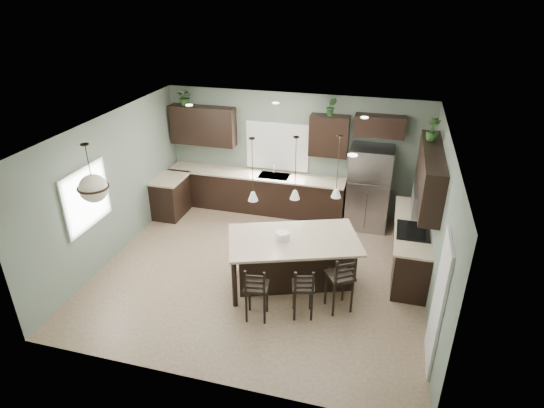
{
  "coord_description": "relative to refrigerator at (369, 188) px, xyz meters",
  "views": [
    {
      "loc": [
        2.07,
        -6.91,
        5.02
      ],
      "look_at": [
        0.1,
        0.4,
        1.25
      ],
      "focal_mm": 30.0,
      "sensor_mm": 36.0,
      "label": 1
    }
  ],
  "objects": [
    {
      "name": "plant_back_right",
      "position": [
        -0.95,
        0.22,
        1.67
      ],
      "size": [
        0.22,
        0.18,
        0.39
      ],
      "primitive_type": "imported",
      "rotation": [
        0.0,
        0.0,
        0.05
      ],
      "color": "#254F22",
      "rests_on": "back_upper_right"
    },
    {
      "name": "pendant_right",
      "position": [
        -0.45,
        -2.28,
        1.32
      ],
      "size": [
        0.17,
        0.17,
        1.1
      ],
      "primitive_type": null,
      "color": "white",
      "rests_on": "room_shell"
    },
    {
      "name": "bar_stool_left",
      "position": [
        -1.46,
        -3.61,
        -0.42
      ],
      "size": [
        0.42,
        0.42,
        1.01
      ],
      "primitive_type": "cube",
      "rotation": [
        0.0,
        0.0,
        0.14
      ],
      "color": "black",
      "rests_on": "ground"
    },
    {
      "name": "refrigerator",
      "position": [
        0.0,
        0.0,
        0.0
      ],
      "size": [
        0.9,
        0.74,
        1.85
      ],
      "primitive_type": "cube",
      "color": "gray",
      "rests_on": "ground"
    },
    {
      "name": "fridge_header",
      "position": [
        0.09,
        0.25,
        1.32
      ],
      "size": [
        1.05,
        0.34,
        0.45
      ],
      "primitive_type": "cube",
      "color": "black",
      "rests_on": "room_shell"
    },
    {
      "name": "right_countertop",
      "position": [
        0.92,
        -1.46,
        -0.01
      ],
      "size": [
        0.66,
        2.35,
        0.04
      ],
      "primitive_type": "cube",
      "color": "#C6B696",
      "rests_on": "right_lower_cabs"
    },
    {
      "name": "wall_oven_front",
      "position": [
        0.63,
        -1.73,
        -0.48
      ],
      "size": [
        0.01,
        0.72,
        0.6
      ],
      "primitive_type": "cube",
      "color": "gray",
      "rests_on": "right_lower_cabs"
    },
    {
      "name": "left_return_cabs",
      "position": [
        -4.46,
        -0.63,
        -0.48
      ],
      "size": [
        0.6,
        0.9,
        0.9
      ],
      "primitive_type": "cube",
      "color": "black",
      "rests_on": "ground"
    },
    {
      "name": "right_upper_cabs",
      "position": [
        1.07,
        -1.46,
        1.02
      ],
      "size": [
        0.34,
        2.35,
        0.9
      ],
      "primitive_type": "cube",
      "color": "black",
      "rests_on": "room_shell"
    },
    {
      "name": "microwave",
      "position": [
        1.02,
        -1.73,
        0.62
      ],
      "size": [
        0.4,
        0.75,
        0.4
      ],
      "primitive_type": "cube",
      "color": "gray",
      "rests_on": "right_upper_cabs"
    },
    {
      "name": "chandelier",
      "position": [
        -4.11,
        -3.68,
        1.39
      ],
      "size": [
        0.49,
        0.49,
        0.98
      ],
      "primitive_type": null,
      "color": "beige",
      "rests_on": "room_shell"
    },
    {
      "name": "pantry_door",
      "position": [
        1.21,
        -3.88,
        0.09
      ],
      "size": [
        0.04,
        0.82,
        2.04
      ],
      "primitive_type": "cube",
      "color": "white",
      "rests_on": "ground"
    },
    {
      "name": "serving_dish",
      "position": [
        -1.29,
        -2.59,
        0.07
      ],
      "size": [
        0.24,
        0.24,
        0.14
      ],
      "primitive_type": "cylinder",
      "color": "white",
      "rests_on": "kitchen_island"
    },
    {
      "name": "bar_stool_right",
      "position": [
        -0.21,
        -3.05,
        -0.38
      ],
      "size": [
        0.56,
        0.56,
        1.09
      ],
      "primitive_type": "cube",
      "rotation": [
        0.0,
        0.0,
        0.56
      ],
      "color": "black",
      "rests_on": "ground"
    },
    {
      "name": "back_lower_cabs",
      "position": [
        -2.61,
        0.12,
        -0.48
      ],
      "size": [
        4.2,
        0.6,
        0.9
      ],
      "primitive_type": "cube",
      "color": "black",
      "rests_on": "ground"
    },
    {
      "name": "back_upper_left",
      "position": [
        -3.91,
        0.25,
        1.02
      ],
      "size": [
        1.55,
        0.34,
        0.9
      ],
      "primitive_type": "cube",
      "color": "black",
      "rests_on": "room_shell"
    },
    {
      "name": "left_return_countertop",
      "position": [
        -4.44,
        -0.63,
        -0.01
      ],
      "size": [
        0.66,
        0.96,
        0.04
      ],
      "primitive_type": "cube",
      "color": "#C6B696",
      "rests_on": "left_return_cabs"
    },
    {
      "name": "window_back",
      "position": [
        -2.16,
        0.4,
        0.62
      ],
      "size": [
        1.35,
        0.02,
        1.0
      ],
      "primitive_type": "cube",
      "color": "white",
      "rests_on": "room_shell"
    },
    {
      "name": "plant_right_wall",
      "position": [
        1.04,
        -0.95,
        1.68
      ],
      "size": [
        0.3,
        0.3,
        0.41
      ],
      "primitive_type": "imported",
      "rotation": [
        0.0,
        0.0,
        -0.41
      ],
      "color": "#2F5425",
      "rests_on": "right_upper_cabs"
    },
    {
      "name": "back_upper_right",
      "position": [
        -0.96,
        0.25,
        1.02
      ],
      "size": [
        0.85,
        0.34,
        0.9
      ],
      "primitive_type": "cube",
      "color": "black",
      "rests_on": "room_shell"
    },
    {
      "name": "pendant_left",
      "position": [
        -1.76,
        -2.76,
        1.32
      ],
      "size": [
        0.17,
        0.17,
        1.1
      ],
      "primitive_type": null,
      "color": "white",
      "rests_on": "room_shell"
    },
    {
      "name": "sink_inset",
      "position": [
        -2.16,
        0.1,
        0.01
      ],
      "size": [
        0.7,
        0.45,
        0.01
      ],
      "primitive_type": "cube",
      "color": "gray",
      "rests_on": "back_countertop"
    },
    {
      "name": "right_lower_cabs",
      "position": [
        0.94,
        -1.46,
        -0.48
      ],
      "size": [
        0.6,
        2.35,
        0.9
      ],
      "primitive_type": "cube",
      "color": "black",
      "rests_on": "ground"
    },
    {
      "name": "cooktop",
      "position": [
        0.92,
        -1.73,
        0.02
      ],
      "size": [
        0.58,
        0.75,
        0.02
      ],
      "primitive_type": "cube",
      "color": "black",
      "rests_on": "right_countertop"
    },
    {
      "name": "bar_stool_center",
      "position": [
        -0.75,
        -3.37,
        -0.45
      ],
      "size": [
        0.43,
        0.43,
        0.96
      ],
      "primitive_type": "cube",
      "rotation": [
        0.0,
        0.0,
        0.26
      ],
      "color": "black",
      "rests_on": "ground"
    },
    {
      "name": "pendant_center",
      "position": [
        -1.11,
        -2.52,
        1.32
      ],
      "size": [
        0.17,
        0.17,
        1.1
      ],
      "primitive_type": null,
      "color": "silver",
      "rests_on": "room_shell"
    },
    {
      "name": "kitchen_island",
      "position": [
        -1.11,
        -2.52,
        -0.46
      ],
      "size": [
        2.58,
        2.0,
        0.92
      ],
      "primitive_type": "cube",
      "rotation": [
        0.0,
        0.0,
        0.35
      ],
      "color": "black",
      "rests_on": "ground"
    },
    {
      "name": "window_left",
      "position": [
        -4.75,
        -3.13,
        0.62
      ],
      "size": [
        0.02,
        1.1,
        1.0
      ],
      "primitive_type": "cube",
      "color": "white",
      "rests_on": "room_shell"
    },
    {
      "name": "plant_back_left",
      "position": [
        -4.28,
        0.22,
        1.67
      ],
      "size": [
        0.4,
        0.37,
        0.4
      ],
      "primitive_type": "imported",
      "rotation": [
        0.0,
        0.0,
        -0.17
      ],
      "color": "#23491F",
      "rests_on": "back_upper_left"
    },
    {
      "name": "ground",
      "position": [
        -1.76,
        -2.33,
        -0.93
      ],
      "size": [
        6.0,
        6.0,
        0.0
      ],
      "primitive_type": "plane",
      "color": "#9E8466",
      "rests_on": "ground"
    },
    {
      "name": "faucet",
      "position": [
        -2.16,
        0.07,
        0.16
      ],
      "size": [
        0.02,
        0.02,
        0.28
      ],
      "primitive_type": "cylinder",
      "color": "silver",
      "rests_on": "back_countertop"
    },
    {
      "name": "room_shell",
      "position": [
        -1.76,
        -2.33,
        0.77
      ],
      "size": [
        6.0,
        6.0,
        6.0
      ],
      "color": "slate",
      "rests_on": "ground"
    },
    {
      "name": "back_countertop",
      "position": [
        -2.61,
        0.1,
        -0.01
      ],
      "size": [
        4.2,
        0.66,
        0.04
      ],
      "primitive_type": "cube",
      "color": "#C6B696",
      "rests_on": "back_lower_cabs"
    }
  ]
}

